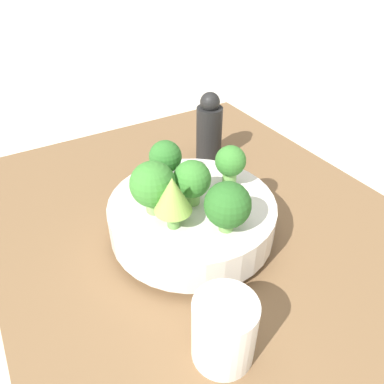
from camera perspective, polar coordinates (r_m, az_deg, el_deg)
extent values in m
plane|color=beige|center=(0.70, 1.10, -6.58)|extent=(6.00, 6.00, 0.00)
cube|color=brown|center=(0.69, 1.12, -5.27)|extent=(0.81, 0.68, 0.04)
cylinder|color=silver|center=(0.63, 0.00, -6.21)|extent=(0.12, 0.12, 0.01)
cylinder|color=silver|center=(0.61, 0.00, -3.72)|extent=(0.27, 0.27, 0.06)
cylinder|color=#7AB256|center=(0.58, 0.00, -0.64)|extent=(0.02, 0.02, 0.02)
sphere|color=#387A2D|center=(0.56, 0.00, 1.99)|extent=(0.06, 0.06, 0.06)
cylinder|color=#6BA34C|center=(0.62, 5.70, 2.10)|extent=(0.02, 0.02, 0.03)
sphere|color=#387A2D|center=(0.60, 5.89, 4.74)|extent=(0.05, 0.05, 0.05)
cylinder|color=#609347|center=(0.54, -2.84, -3.97)|extent=(0.02, 0.02, 0.03)
cone|color=#84AD47|center=(0.51, -2.97, -0.36)|extent=(0.05, 0.05, 0.05)
cylinder|color=#6BA34C|center=(0.62, -3.94, 2.50)|extent=(0.02, 0.02, 0.04)
sphere|color=#2D6B28|center=(0.60, -4.08, 5.40)|extent=(0.05, 0.05, 0.05)
cylinder|color=#6BA34C|center=(0.54, 5.25, -4.76)|extent=(0.02, 0.02, 0.02)
sphere|color=#286023|center=(0.52, 5.45, -1.94)|extent=(0.07, 0.07, 0.07)
cylinder|color=#7AB256|center=(0.57, -5.77, -1.84)|extent=(0.03, 0.03, 0.03)
sphere|color=#387A2D|center=(0.55, -5.99, 1.20)|extent=(0.07, 0.07, 0.07)
cylinder|color=silver|center=(0.46, 4.89, -20.24)|extent=(0.08, 0.08, 0.09)
cylinder|color=black|center=(0.81, 2.61, 8.79)|extent=(0.05, 0.05, 0.12)
sphere|color=black|center=(0.78, 2.76, 13.52)|extent=(0.04, 0.04, 0.04)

